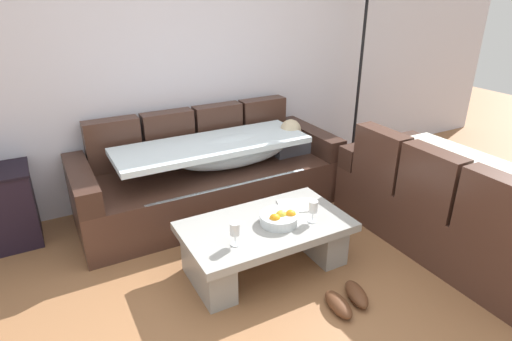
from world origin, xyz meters
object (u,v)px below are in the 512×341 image
at_px(couch_along_wall, 214,175).
at_px(wine_glass_near_left, 235,230).
at_px(couch_near_window, 457,208).
at_px(wine_glass_near_right, 313,207).
at_px(floor_lamp, 359,70).
at_px(coffee_table, 266,240).
at_px(fruit_bowl, 280,218).
at_px(pair_of_shoes, 348,299).
at_px(open_magazine, 297,205).

height_order(couch_along_wall, wine_glass_near_left, couch_along_wall).
bearing_deg(couch_near_window, couch_along_wall, 43.58).
bearing_deg(wine_glass_near_right, floor_lamp, 41.37).
bearing_deg(coffee_table, wine_glass_near_right, -24.41).
bearing_deg(wine_glass_near_left, fruit_bowl, 13.38).
xyz_separation_m(coffee_table, pair_of_shoes, (0.27, -0.62, -0.19)).
bearing_deg(couch_near_window, open_magazine, 63.93).
height_order(wine_glass_near_right, floor_lamp, floor_lamp).
distance_m(couch_along_wall, wine_glass_near_right, 1.23).
bearing_deg(pair_of_shoes, coffee_table, 113.97).
relative_size(coffee_table, floor_lamp, 0.62).
bearing_deg(couch_near_window, pair_of_shoes, 97.74).
distance_m(coffee_table, wine_glass_near_right, 0.42).
distance_m(floor_lamp, pair_of_shoes, 2.60).
relative_size(coffee_table, fruit_bowl, 4.29).
height_order(couch_along_wall, wine_glass_near_right, couch_along_wall).
xyz_separation_m(couch_along_wall, wine_glass_near_right, (0.26, -1.20, 0.17)).
relative_size(couch_along_wall, wine_glass_near_left, 14.29).
height_order(couch_near_window, wine_glass_near_right, couch_near_window).
relative_size(fruit_bowl, wine_glass_near_right, 1.69).
bearing_deg(pair_of_shoes, couch_along_wall, 97.81).
relative_size(couch_near_window, wine_glass_near_right, 11.38).
distance_m(couch_near_window, coffee_table, 1.55).
distance_m(couch_near_window, wine_glass_near_right, 1.23).
xyz_separation_m(wine_glass_near_left, wine_glass_near_right, (0.62, 0.00, 0.00)).
relative_size(wine_glass_near_left, wine_glass_near_right, 1.00).
bearing_deg(open_magazine, wine_glass_near_left, -139.62).
bearing_deg(fruit_bowl, wine_glass_near_right, -22.96).
height_order(wine_glass_near_left, wine_glass_near_right, same).
height_order(wine_glass_near_left, floor_lamp, floor_lamp).
bearing_deg(open_magazine, couch_near_window, -6.59).
bearing_deg(wine_glass_near_right, open_magazine, 82.77).
distance_m(fruit_bowl, floor_lamp, 2.23).
relative_size(fruit_bowl, wine_glass_near_left, 1.69).
bearing_deg(couch_along_wall, wine_glass_near_left, -106.60).
relative_size(couch_along_wall, wine_glass_near_right, 14.29).
height_order(couch_near_window, wine_glass_near_left, couch_near_window).
relative_size(coffee_table, open_magazine, 4.29).
xyz_separation_m(couch_along_wall, wine_glass_near_left, (-0.36, -1.20, 0.17)).
distance_m(open_magazine, pair_of_shoes, 0.80).
height_order(couch_along_wall, pair_of_shoes, couch_along_wall).
bearing_deg(floor_lamp, wine_glass_near_left, -148.01).
bearing_deg(couch_near_window, wine_glass_near_left, 80.16).
distance_m(fruit_bowl, wine_glass_near_right, 0.25).
xyz_separation_m(coffee_table, wine_glass_near_left, (-0.31, -0.14, 0.26)).
bearing_deg(pair_of_shoes, couch_near_window, 7.74).
relative_size(couch_along_wall, couch_near_window, 1.26).
bearing_deg(couch_along_wall, fruit_bowl, -87.77).
xyz_separation_m(couch_along_wall, couch_near_window, (1.44, -1.51, 0.00)).
bearing_deg(couch_along_wall, pair_of_shoes, -82.19).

